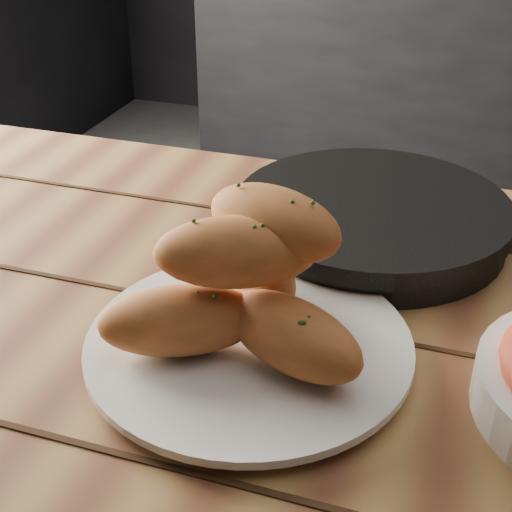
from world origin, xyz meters
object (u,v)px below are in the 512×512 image
at_px(plate, 249,346).
at_px(skillet, 373,218).
at_px(bread_rolls, 248,283).
at_px(table, 299,480).

distance_m(plate, skillet, 0.26).
bearing_deg(plate, skillet, 75.46).
relative_size(plate, skillet, 0.65).
bearing_deg(bread_rolls, table, -35.62).
height_order(table, bread_rolls, bread_rolls).
bearing_deg(table, plate, 145.48).
bearing_deg(skillet, bread_rolls, -105.00).
height_order(plate, skillet, skillet).
relative_size(bread_rolls, skillet, 0.55).
relative_size(plate, bread_rolls, 1.17).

